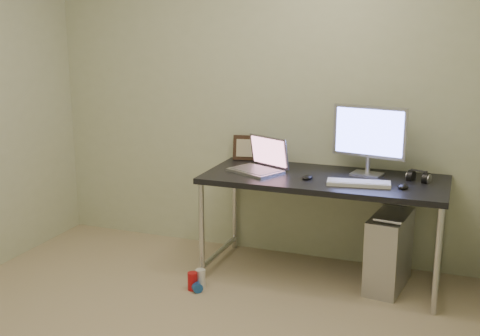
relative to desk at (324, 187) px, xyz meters
name	(u,v)px	position (x,y,z in m)	size (l,w,h in m)	color
wall_back	(261,96)	(-0.59, 0.37, 0.57)	(3.50, 0.02, 2.50)	beige
desk	(324,187)	(0.00, 0.00, 0.00)	(1.68, 0.74, 0.75)	black
tower_computer	(389,251)	(0.47, -0.01, -0.41)	(0.28, 0.53, 0.56)	silver
cable_a	(389,218)	(0.42, 0.32, -0.28)	(0.01, 0.01, 0.70)	black
cable_b	(401,222)	(0.51, 0.30, -0.30)	(0.01, 0.01, 0.72)	black
can_red	(193,281)	(-0.78, -0.53, -0.61)	(0.07, 0.07, 0.13)	red
can_white	(201,278)	(-0.75, -0.47, -0.61)	(0.07, 0.07, 0.13)	white
can_blue	(195,286)	(-0.76, -0.54, -0.64)	(0.07, 0.07, 0.12)	#1D51A3
laptop	(261,163)	(-0.47, 0.01, 0.13)	(0.45, 0.42, 0.25)	silver
monitor	(369,135)	(0.27, 0.16, 0.36)	(0.52, 0.19, 0.49)	silver
keyboard	(359,183)	(0.26, -0.14, 0.09)	(0.42, 0.14, 0.03)	silver
mouse_right	(403,186)	(0.55, -0.11, 0.09)	(0.07, 0.10, 0.04)	black
mouse_left	(308,176)	(-0.10, -0.09, 0.09)	(0.07, 0.11, 0.04)	black
headphones	(419,177)	(0.63, 0.10, 0.10)	(0.17, 0.10, 0.10)	black
picture_frame	(249,148)	(-0.68, 0.32, 0.17)	(0.24, 0.03, 0.20)	black
webcam	(285,154)	(-0.36, 0.26, 0.16)	(0.04, 0.03, 0.12)	silver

